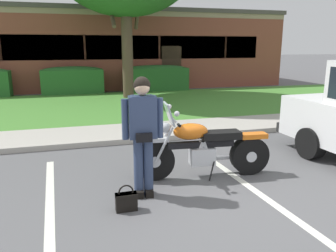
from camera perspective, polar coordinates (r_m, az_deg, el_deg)
The scene contains 12 objects.
ground_plane at distance 4.85m, azimuth 11.05°, elevation -12.41°, with size 140.00×140.00×0.00m, color #565659.
curb_strip at distance 7.65m, azimuth 0.01°, elevation -1.95°, with size 60.00×0.20×0.12m, color #ADA89E.
concrete_walk at distance 8.44m, azimuth -1.61°, elevation -0.61°, with size 60.00×1.50×0.08m, color #ADA89E.
grass_lawn at distance 12.25m, azimuth -6.36°, elevation 3.71°, with size 60.00×6.45×0.06m, color #478433.
stall_stripe_0 at distance 4.57m, azimuth -19.57°, elevation -14.61°, with size 0.12×4.40×0.01m, color silver.
stall_stripe_1 at distance 5.22m, azimuth 14.66°, elevation -10.63°, with size 0.12×4.40×0.01m, color silver.
motorcycle at distance 5.46m, azimuth 6.88°, elevation -3.73°, with size 2.24×0.82×1.26m.
rider_person at distance 4.61m, azimuth -4.33°, elevation -0.42°, with size 0.57×0.32×1.70m.
handbag at distance 4.48m, azimuth -7.15°, elevation -12.49°, with size 0.28×0.13×0.36m.
hedge_center_left at distance 15.38m, azimuth -15.99°, elevation 7.60°, with size 2.63×0.90×1.24m.
hedge_center_right at distance 15.86m, azimuth -2.10°, elevation 8.27°, with size 3.01×0.90×1.24m.
brick_building at distance 21.79m, azimuth -14.77°, elevation 12.71°, with size 20.82×11.81×3.90m.
Camera 1 is at (-2.07, -3.85, 2.10)m, focal length 35.63 mm.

